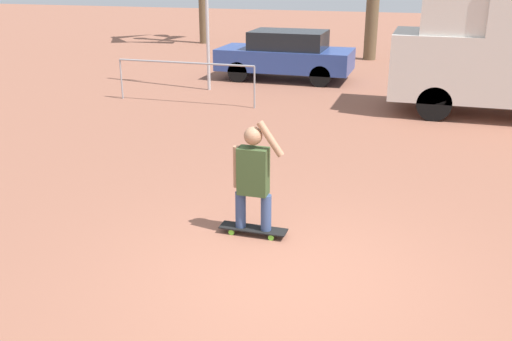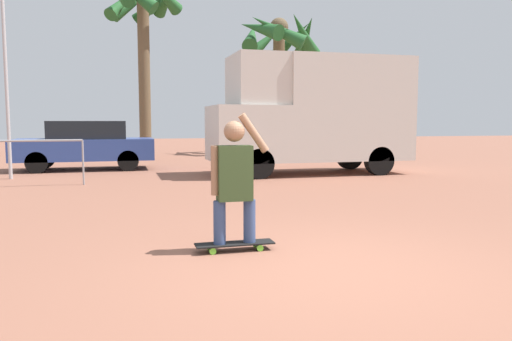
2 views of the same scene
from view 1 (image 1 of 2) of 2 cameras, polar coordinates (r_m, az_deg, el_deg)
The scene contains 5 objects.
ground_plane at distance 6.71m, azimuth 3.15°, elevation -10.63°, with size 80.00×80.00×0.00m, color #935B47.
skateboard at distance 7.65m, azimuth -0.27°, elevation -5.88°, with size 0.91×0.24×0.09m.
person_skateboarder at distance 7.34m, azimuth -0.29°, elevation -0.26°, with size 0.68×0.24×1.49m.
parked_car_blue at distance 18.04m, azimuth 3.02°, elevation 11.52°, with size 4.11×1.80×1.50m.
plaza_railing_segment at distance 14.90m, azimuth -7.11°, elevation 10.04°, with size 3.76×0.05×1.08m.
Camera 1 is at (1.33, -5.62, 3.40)m, focal length 40.00 mm.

